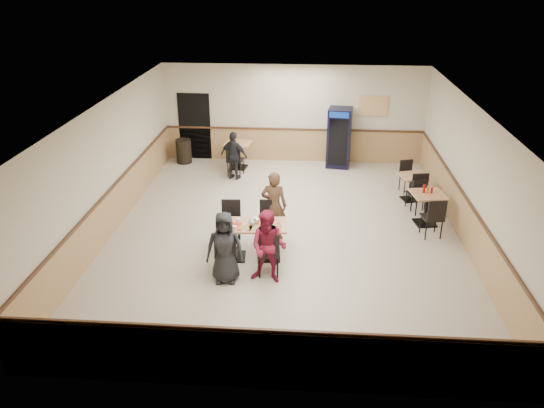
# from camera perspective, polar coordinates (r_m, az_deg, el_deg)

# --- Properties ---
(ground) EXTENTS (10.00, 10.00, 0.00)m
(ground) POSITION_cam_1_polar(r_m,az_deg,el_deg) (12.34, 1.39, -3.08)
(ground) COLOR beige
(ground) RESTS_ON ground
(room_shell) EXTENTS (10.00, 10.00, 10.00)m
(room_shell) POSITION_cam_1_polar(r_m,az_deg,el_deg) (14.48, 8.97, 3.39)
(room_shell) COLOR silver
(room_shell) RESTS_ON ground
(main_table) EXTENTS (1.52, 0.84, 0.79)m
(main_table) POSITION_cam_1_polar(r_m,az_deg,el_deg) (11.09, -2.25, -3.41)
(main_table) COLOR black
(main_table) RESTS_ON ground
(main_chairs) EXTENTS (1.42, 1.81, 1.00)m
(main_chairs) POSITION_cam_1_polar(r_m,az_deg,el_deg) (11.10, -2.51, -3.52)
(main_chairs) COLOR black
(main_chairs) RESTS_ON ground
(diner_woman_left) EXTENTS (0.75, 0.51, 1.47)m
(diner_woman_left) POSITION_cam_1_polar(r_m,az_deg,el_deg) (10.23, -5.11, -4.69)
(diner_woman_left) COLOR black
(diner_woman_left) RESTS_ON ground
(diner_woman_right) EXTENTS (0.82, 0.69, 1.50)m
(diner_woman_right) POSITION_cam_1_polar(r_m,az_deg,el_deg) (10.18, -0.37, -4.64)
(diner_woman_right) COLOR maroon
(diner_woman_right) RESTS_ON ground
(diner_man_opposite) EXTENTS (0.62, 0.44, 1.60)m
(diner_man_opposite) POSITION_cam_1_polar(r_m,az_deg,el_deg) (11.76, 0.20, -0.19)
(diner_man_opposite) COLOR #4F3322
(diner_man_opposite) RESTS_ON ground
(lone_diner) EXTENTS (0.89, 0.59, 1.40)m
(lone_diner) POSITION_cam_1_polar(r_m,az_deg,el_deg) (15.23, -4.11, 5.19)
(lone_diner) COLOR black
(lone_diner) RESTS_ON ground
(tabletop_clutter) EXTENTS (1.30, 0.69, 0.12)m
(tabletop_clutter) POSITION_cam_1_polar(r_m,az_deg,el_deg) (10.88, -2.51, -2.27)
(tabletop_clutter) COLOR red
(tabletop_clutter) RESTS_ON main_table
(side_table_near) EXTENTS (0.84, 0.84, 0.79)m
(side_table_near) POSITION_cam_1_polar(r_m,az_deg,el_deg) (13.05, 16.33, 0.01)
(side_table_near) COLOR black
(side_table_near) RESTS_ON ground
(side_table_near_chair_south) EXTENTS (0.53, 0.53, 0.99)m
(side_table_near_chair_south) POSITION_cam_1_polar(r_m,az_deg,el_deg) (12.51, 16.85, -1.28)
(side_table_near_chair_south) COLOR black
(side_table_near_chair_south) RESTS_ON ground
(side_table_near_chair_north) EXTENTS (0.53, 0.53, 0.99)m
(side_table_near_chair_north) POSITION_cam_1_polar(r_m,az_deg,el_deg) (13.63, 15.83, 1.00)
(side_table_near_chair_north) COLOR black
(side_table_near_chair_north) RESTS_ON ground
(side_table_far) EXTENTS (0.81, 0.81, 0.70)m
(side_table_far) POSITION_cam_1_polar(r_m,az_deg,el_deg) (14.33, 14.80, 2.14)
(side_table_far) COLOR black
(side_table_far) RESTS_ON ground
(side_table_far_chair_south) EXTENTS (0.51, 0.51, 0.88)m
(side_table_far_chair_south) POSITION_cam_1_polar(r_m,az_deg,el_deg) (13.84, 15.16, 1.19)
(side_table_far_chair_south) COLOR black
(side_table_far_chair_south) RESTS_ON ground
(side_table_far_chair_north) EXTENTS (0.51, 0.51, 0.88)m
(side_table_far_chair_north) POSITION_cam_1_polar(r_m,az_deg,el_deg) (14.85, 14.44, 2.88)
(side_table_far_chair_north) COLOR black
(side_table_far_chair_north) RESTS_ON ground
(condiment_caddy) EXTENTS (0.23, 0.06, 0.20)m
(condiment_caddy) POSITION_cam_1_polar(r_m,az_deg,el_deg) (12.96, 16.34, 1.52)
(condiment_caddy) COLOR #B50C0E
(condiment_caddy) RESTS_ON side_table_near
(back_table) EXTENTS (0.85, 0.85, 0.80)m
(back_table) POSITION_cam_1_polar(r_m,az_deg,el_deg) (16.14, -3.65, 5.69)
(back_table) COLOR black
(back_table) RESTS_ON ground
(back_table_chair_lone) EXTENTS (0.53, 0.53, 1.02)m
(back_table_chair_lone) POSITION_cam_1_polar(r_m,az_deg,el_deg) (15.54, -3.95, 4.84)
(back_table_chair_lone) COLOR black
(back_table_chair_lone) RESTS_ON ground
(pepsi_cooler) EXTENTS (0.77, 0.78, 1.81)m
(pepsi_cooler) POSITION_cam_1_polar(r_m,az_deg,el_deg) (16.28, 7.22, 7.09)
(pepsi_cooler) COLOR black
(pepsi_cooler) RESTS_ON ground
(trash_bin) EXTENTS (0.47, 0.47, 0.75)m
(trash_bin) POSITION_cam_1_polar(r_m,az_deg,el_deg) (16.83, -9.47, 5.63)
(trash_bin) COLOR black
(trash_bin) RESTS_ON ground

